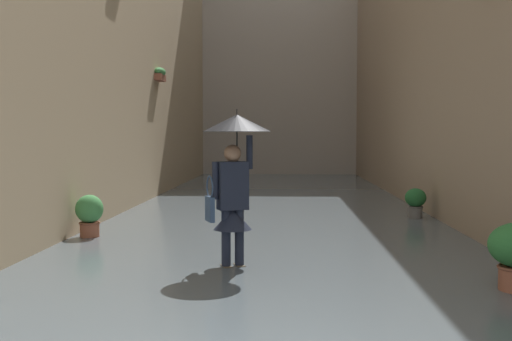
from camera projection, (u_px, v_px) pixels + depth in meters
ground_plane at (275, 210)px, 14.90m from camera, size 60.38×60.38×0.00m
flood_water at (275, 208)px, 14.89m from camera, size 7.45×30.15×0.09m
building_facade_left at (456, 13)px, 14.43m from camera, size 2.04×28.15×9.27m
building_facade_far at (280, 26)px, 27.46m from camera, size 10.25×1.80×13.27m
person_wading at (234, 165)px, 8.01m from camera, size 0.88×0.88×2.13m
potted_plant_far_left at (416, 202)px, 12.72m from camera, size 0.43×0.43×0.70m
potted_plant_near_right at (89, 215)px, 10.37m from camera, size 0.46×0.46×0.80m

